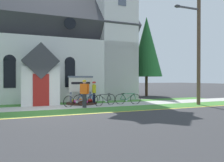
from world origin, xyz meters
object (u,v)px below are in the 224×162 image
at_px(bicycle_yellow, 105,100).
at_px(roadside_conifer, 146,47).
at_px(bicycle_silver, 128,99).
at_px(bicycle_white, 86,99).
at_px(cyclist_in_red_jersey, 94,91).
at_px(cyclist_in_orange_jersey, 84,91).
at_px(utility_pole, 198,33).
at_px(church_sign, 81,85).
at_px(bicycle_red, 76,101).

relative_size(bicycle_yellow, roadside_conifer, 0.20).
bearing_deg(bicycle_silver, bicycle_white, 166.47).
distance_m(bicycle_silver, cyclist_in_red_jersey, 2.44).
distance_m(bicycle_silver, cyclist_in_orange_jersey, 3.39).
distance_m(bicycle_silver, roadside_conifer, 8.95).
relative_size(cyclist_in_red_jersey, utility_pole, 0.18).
height_order(bicycle_silver, cyclist_in_red_jersey, cyclist_in_red_jersey).
bearing_deg(utility_pole, roadside_conifer, 86.34).
height_order(church_sign, utility_pole, utility_pole).
bearing_deg(bicycle_yellow, cyclist_in_red_jersey, 115.71).
height_order(bicycle_yellow, bicycle_red, bicycle_red).
relative_size(bicycle_white, utility_pole, 0.19).
relative_size(bicycle_white, bicycle_red, 1.04).
relative_size(cyclist_in_red_jersey, cyclist_in_orange_jersey, 0.93).
distance_m(bicycle_yellow, bicycle_white, 1.38).
height_order(bicycle_white, roadside_conifer, roadside_conifer).
bearing_deg(bicycle_white, roadside_conifer, 33.34).
relative_size(bicycle_white, cyclist_in_red_jersey, 1.07).
bearing_deg(bicycle_red, bicycle_white, 38.17).
xyz_separation_m(bicycle_yellow, bicycle_silver, (1.69, 0.05, -0.00)).
relative_size(bicycle_silver, utility_pole, 0.20).
height_order(church_sign, bicycle_white, church_sign).
relative_size(cyclist_in_red_jersey, roadside_conifer, 0.19).
bearing_deg(bicycle_white, bicycle_silver, -13.53).
relative_size(utility_pole, roadside_conifer, 1.08).
relative_size(bicycle_red, cyclist_in_red_jersey, 1.03).
relative_size(bicycle_yellow, bicycle_white, 1.00).
bearing_deg(cyclist_in_red_jersey, roadside_conifer, 34.26).
xyz_separation_m(bicycle_silver, bicycle_white, (-2.86, 0.69, -0.01)).
distance_m(bicycle_yellow, roadside_conifer, 10.00).
bearing_deg(utility_pole, church_sign, 154.46).
height_order(bicycle_yellow, cyclist_in_orange_jersey, cyclist_in_orange_jersey).
relative_size(bicycle_red, cyclist_in_orange_jersey, 0.95).
relative_size(bicycle_white, roadside_conifer, 0.20).
bearing_deg(bicycle_red, church_sign, 67.13).
bearing_deg(cyclist_in_red_jersey, bicycle_white, -157.40).
xyz_separation_m(utility_pole, roadside_conifer, (0.49, 7.72, 0.21)).
distance_m(cyclist_in_red_jersey, roadside_conifer, 9.53).
bearing_deg(bicycle_silver, cyclist_in_orange_jersey, -167.60).
bearing_deg(cyclist_in_red_jersey, bicycle_red, -148.40).
xyz_separation_m(church_sign, bicycle_yellow, (1.32, -1.64, -0.93)).
xyz_separation_m(bicycle_yellow, roadside_conifer, (6.56, 5.82, 4.79)).
bearing_deg(cyclist_in_orange_jersey, utility_pole, -9.11).
bearing_deg(church_sign, bicycle_red, -112.87).
bearing_deg(church_sign, utility_pole, -25.54).
xyz_separation_m(bicycle_red, roadside_conifer, (8.53, 5.71, 4.79)).
distance_m(utility_pole, roadside_conifer, 7.74).
bearing_deg(bicycle_yellow, utility_pole, -17.33).
bearing_deg(roadside_conifer, bicycle_white, -146.66).
bearing_deg(bicycle_white, cyclist_in_orange_jersey, -105.85).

